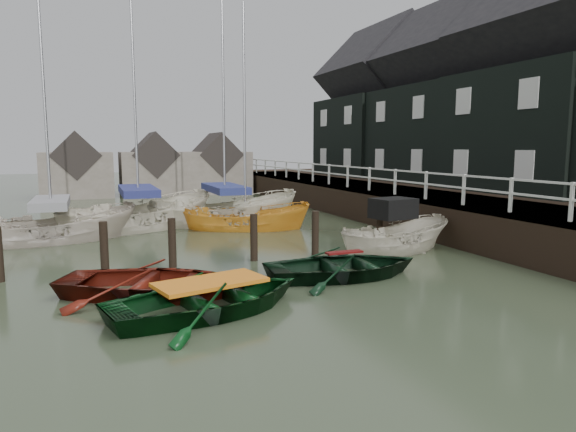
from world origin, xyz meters
name	(u,v)px	position (x,y,z in m)	size (l,w,h in m)	color
ground	(244,291)	(0.00, 0.00, 0.00)	(120.00, 120.00, 0.00)	#2C3723
pier	(374,202)	(9.48, 10.00, 0.71)	(3.04, 32.00, 2.70)	black
land_strip	(466,212)	(15.00, 10.00, 0.00)	(14.00, 38.00, 1.50)	black
quay_houses	(491,99)	(14.99, 8.66, 5.68)	(6.52, 28.14, 10.01)	black
mooring_pilings	(175,250)	(-1.11, 3.00, 0.50)	(13.72, 0.22, 1.80)	black
far_sheds	(151,168)	(0.83, 26.00, 1.86)	(14.00, 4.08, 4.39)	#665B51
rowboat_red	(155,296)	(-2.00, 0.34, 0.00)	(3.10, 4.35, 0.90)	#54150C
rowboat_green	(211,312)	(-1.08, -1.29, 0.00)	(3.05, 4.27, 0.88)	black
rowboat_dkgreen	(344,277)	(2.81, 0.30, 0.00)	(2.94, 4.12, 0.85)	black
motorboat	(395,249)	(5.81, 2.52, 0.10)	(4.50, 2.34, 2.56)	beige
sailboat_a	(53,239)	(-4.60, 8.67, 0.07)	(6.23, 3.09, 11.10)	beige
sailboat_b	(140,227)	(-1.43, 10.43, 0.06)	(7.33, 5.10, 12.75)	beige
sailboat_c	(246,228)	(2.67, 8.85, 0.02)	(5.66, 3.89, 10.02)	orange
sailboat_d	(225,222)	(2.27, 10.65, 0.06)	(6.74, 2.54, 11.80)	beige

